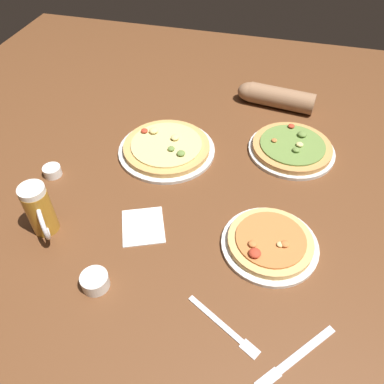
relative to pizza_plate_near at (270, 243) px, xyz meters
name	(u,v)px	position (x,y,z in m)	size (l,w,h in m)	color
ground_plane	(192,200)	(-0.25, 0.13, -0.03)	(2.40, 2.40, 0.03)	brown
pizza_plate_near	(270,243)	(0.00, 0.00, 0.00)	(0.27, 0.27, 0.05)	silver
pizza_plate_far	(292,148)	(0.03, 0.43, 0.00)	(0.30, 0.30, 0.05)	silver
pizza_plate_side	(167,148)	(-0.39, 0.32, 0.00)	(0.33, 0.33, 0.05)	silver
beer_mug_dark	(40,211)	(-0.62, -0.10, 0.06)	(0.10, 0.11, 0.16)	#B27A23
ramekin_sauce	(95,281)	(-0.41, -0.23, 0.00)	(0.07, 0.07, 0.04)	silver
ramekin_butter	(52,171)	(-0.72, 0.11, 0.00)	(0.06, 0.06, 0.03)	white
napkin_folded	(143,226)	(-0.36, -0.02, -0.01)	(0.12, 0.14, 0.01)	white
fork_spare	(224,326)	(-0.07, -0.26, -0.01)	(0.19, 0.12, 0.01)	silver
knife_spare	(296,357)	(0.09, -0.29, -0.01)	(0.17, 0.19, 0.01)	silver
diner_arm	(273,96)	(-0.07, 0.70, 0.02)	(0.31, 0.11, 0.08)	#936B4C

